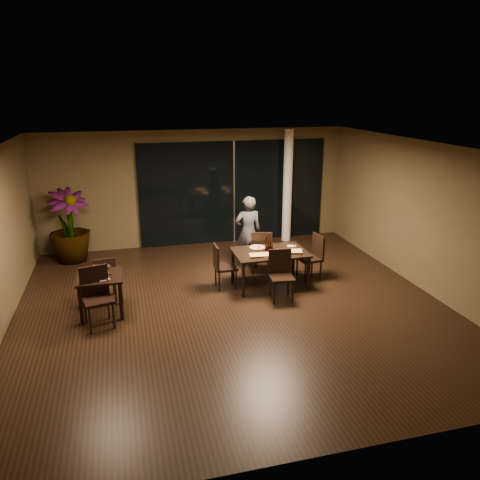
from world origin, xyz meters
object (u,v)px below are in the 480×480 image
Objects in this scene: chair_main_right at (313,255)px; diner at (248,232)px; chair_main_far at (261,250)px; chair_main_left at (222,264)px; chair_side_near at (97,293)px; main_table at (270,255)px; bottle_c at (270,242)px; bottle_b at (272,245)px; side_table at (100,282)px; potted_plant at (69,226)px; chair_main_near at (281,272)px; chair_side_far at (105,277)px; bottle_a at (267,243)px.

diner reaches higher than chair_main_right.
chair_main_far is 1.05× the size of chair_main_left.
chair_side_near is at bearing 36.99° from chair_main_far.
bottle_c is (0.02, 0.11, 0.25)m from main_table.
chair_main_left is at bearing 176.98° from bottle_b.
side_table is 3.49m from bottle_c.
main_table is 0.89× the size of diner.
potted_plant reaches higher than chair_main_far.
chair_main_near is at bearing 101.36° from chair_main_far.
main_table is 1.64× the size of chair_side_far.
bottle_c reaches higher than chair_main_far.
chair_side_far is 3.62× the size of bottle_b.
bottle_a reaches higher than chair_main_right.
chair_side_far is at bearing 83.41° from side_table.
bottle_c reaches higher than bottle_b.
chair_side_far is at bearing 23.33° from chair_main_far.
side_table is at bearing -76.22° from potted_plant.
bottle_b is (4.22, -2.55, 0.00)m from potted_plant.
main_table is at bearing 96.88° from chair_main_near.
diner is (-0.17, 1.81, 0.29)m from chair_main_near.
chair_main_near is 5.31m from potted_plant.
bottle_b reaches higher than chair_main_far.
main_table is 1.52× the size of chair_main_near.
potted_plant is at bearing -12.22° from chair_main_far.
side_table is 3.16× the size of bottle_b.
chair_side_far is at bearing 69.94° from chair_side_near.
side_table is 3.64m from diner.
chair_main_right is 4.35m from chair_side_far.
chair_main_right is at bearing -90.42° from chair_main_left.
chair_main_left is at bearing -96.51° from chair_main_right.
potted_plant is (-0.71, 3.51, 0.28)m from chair_side_near.
side_table is at bearing -88.82° from chair_main_right.
chair_main_far is 3.08× the size of bottle_a.
chair_side_near is at bearing -97.24° from side_table.
bottle_a is (-0.08, -0.64, 0.36)m from chair_main_far.
chair_side_near is 3.65m from bottle_b.
chair_side_far is 3.31m from bottle_a.
diner is at bearing 101.50° from chair_main_near.
chair_main_near is 1.00× the size of chair_main_right.
potted_plant is at bearing 148.27° from bottle_a.
chair_main_near is 2.82× the size of bottle_c.
bottle_b is at bearing -93.60° from chair_main_left.
chair_main_left is 0.56× the size of diner.
main_table is 3.57m from chair_side_near.
bottle_c reaches higher than chair_side_near.
chair_side_near reaches higher than chair_main_near.
diner reaches higher than bottle_a.
chair_side_far reaches higher than side_table.
chair_main_left is at bearing 52.75° from diner.
chair_main_left is at bearing -179.46° from bottle_c.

